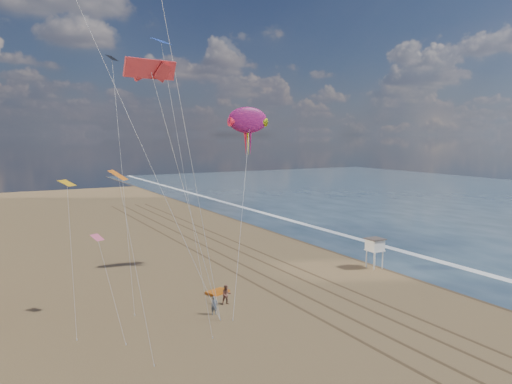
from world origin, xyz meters
TOP-DOWN VIEW (x-y plane):
  - ground at (0.00, 0.00)m, footprint 260.00×260.00m
  - wet_sand at (19.00, 40.00)m, footprint 260.00×260.00m
  - foam at (23.20, 40.00)m, footprint 260.00×260.00m
  - tracks at (2.55, 30.00)m, footprint 7.68×120.00m
  - lifeguard_stand at (14.08, 23.44)m, footprint 1.95×1.95m
  - grounded_kite at (-5.94, 23.75)m, footprint 2.49×2.01m
  - show_kite at (1.08, 30.49)m, footprint 6.85×7.60m
  - kite_flyer_a at (-8.59, 18.53)m, footprint 0.62×0.44m
  - kite_flyer_b at (-6.56, 20.35)m, footprint 1.01×0.84m
  - small_kites at (-15.40, 23.54)m, footprint 9.20×15.38m

SIDE VIEW (x-z plane):
  - ground at x=0.00m, z-range 0.00..0.00m
  - wet_sand at x=19.00m, z-range 0.00..0.00m
  - foam at x=23.20m, z-range 0.00..0.00m
  - tracks at x=2.55m, z-range 0.00..0.01m
  - grounded_kite at x=-5.94m, z-range 0.00..0.25m
  - kite_flyer_a at x=-8.59m, z-range 0.00..1.62m
  - kite_flyer_b at x=-6.56m, z-range 0.00..1.85m
  - lifeguard_stand at x=14.08m, z-range 0.95..4.47m
  - small_kites at x=-15.40m, z-range 7.78..24.87m
  - show_kite at x=1.08m, z-range 5.52..28.73m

